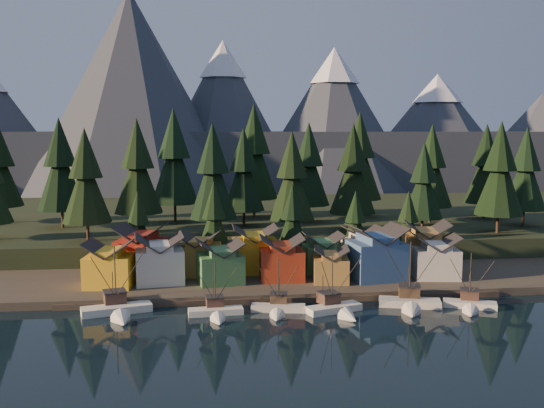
{
  "coord_description": "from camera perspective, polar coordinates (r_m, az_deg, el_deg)",
  "views": [
    {
      "loc": [
        -13.65,
        -89.08,
        30.58
      ],
      "look_at": [
        -0.57,
        30.0,
        15.98
      ],
      "focal_mm": 40.0,
      "sensor_mm": 36.0,
      "label": 1
    }
  ],
  "objects": [
    {
      "name": "boat_4",
      "position": [
        103.32,
        6.16,
        -9.09
      ],
      "size": [
        10.32,
        10.77,
        11.25
      ],
      "rotation": [
        0.0,
        0.0,
        0.33
      ],
      "color": "white",
      "rests_on": "ground"
    },
    {
      "name": "dock",
      "position": [
        110.62,
        1.07,
        -8.83
      ],
      "size": [
        80.0,
        4.0,
        1.0
      ],
      "primitive_type": "cube",
      "color": "#40362D",
      "rests_on": "ground"
    },
    {
      "name": "house_back_3",
      "position": [
        125.6,
        4.85,
        -4.51
      ],
      "size": [
        7.99,
        7.14,
        7.96
      ],
      "rotation": [
        0.0,
        0.0,
        0.02
      ],
      "color": "#498849",
      "rests_on": "shore_strip"
    },
    {
      "name": "tree_hill_7",
      "position": [
        138.92,
        1.89,
        2.36
      ],
      "size": [
        10.58,
        10.58,
        24.66
      ],
      "color": "#332319",
      "rests_on": "hillside"
    },
    {
      "name": "tree_hill_5",
      "position": [
        139.45,
        -5.58,
        2.78
      ],
      "size": [
        11.41,
        11.41,
        26.58
      ],
      "color": "#332319",
      "rests_on": "hillside"
    },
    {
      "name": "tree_shore_2",
      "position": [
        131.86,
        1.93,
        -1.54
      ],
      "size": [
        7.57,
        7.57,
        17.64
      ],
      "color": "#332319",
      "rests_on": "shore_strip"
    },
    {
      "name": "tree_hill_8",
      "position": [
        163.73,
        3.47,
        3.47
      ],
      "size": [
        11.52,
        11.52,
        26.84
      ],
      "color": "#332319",
      "rests_on": "hillside"
    },
    {
      "name": "house_front_1",
      "position": [
        118.39,
        -10.54,
        -4.97
      ],
      "size": [
        9.89,
        9.58,
        9.26
      ],
      "rotation": [
        0.0,
        0.0,
        0.12
      ],
      "color": "silver",
      "rests_on": "shore_strip"
    },
    {
      "name": "tree_hill_17",
      "position": [
        168.55,
        22.75,
        2.8
      ],
      "size": [
        10.97,
        10.97,
        25.56
      ],
      "color": "#332319",
      "rests_on": "hillside"
    },
    {
      "name": "tree_hill_15",
      "position": [
        171.76,
        -1.71,
        4.6
      ],
      "size": [
        13.78,
        13.78,
        32.1
      ],
      "color": "#332319",
      "rests_on": "hillside"
    },
    {
      "name": "house_front_3",
      "position": [
        118.82,
        0.9,
        -4.99
      ],
      "size": [
        8.6,
        8.22,
        8.57
      ],
      "rotation": [
        0.0,
        0.0,
        -0.02
      ],
      "color": "maroon",
      "rests_on": "shore_strip"
    },
    {
      "name": "tree_hill_9",
      "position": [
        148.77,
        7.62,
        2.97
      ],
      "size": [
        11.32,
        11.32,
        26.38
      ],
      "color": "#332319",
      "rests_on": "hillside"
    },
    {
      "name": "house_front_0",
      "position": [
        117.76,
        -15.05,
        -5.34
      ],
      "size": [
        9.29,
        8.87,
        8.56
      ],
      "rotation": [
        0.0,
        0.0,
        -0.1
      ],
      "color": "yellow",
      "rests_on": "shore_strip"
    },
    {
      "name": "hillside",
      "position": [
        181.7,
        -1.89,
        -1.79
      ],
      "size": [
        420.0,
        100.0,
        6.0
      ],
      "primitive_type": "cube",
      "color": "black",
      "rests_on": "ground"
    },
    {
      "name": "tree_hill_1",
      "position": [
        161.5,
        -19.3,
        3.24
      ],
      "size": [
        11.96,
        11.96,
        27.86
      ],
      "color": "#332319",
      "rests_on": "hillside"
    },
    {
      "name": "house_front_5",
      "position": [
        120.7,
        9.81,
        -4.4
      ],
      "size": [
        11.23,
        10.46,
        10.54
      ],
      "rotation": [
        0.0,
        0.0,
        0.14
      ],
      "color": "#3B5D8B",
      "rests_on": "shore_strip"
    },
    {
      "name": "house_back_0",
      "position": [
        125.47,
        -12.21,
        -4.13
      ],
      "size": [
        10.89,
        10.61,
        10.1
      ],
      "rotation": [
        0.0,
        0.0,
        -0.21
      ],
      "color": "maroon",
      "rests_on": "shore_strip"
    },
    {
      "name": "tree_shore_4",
      "position": [
        138.1,
        12.68,
        -1.73
      ],
      "size": [
        6.8,
        6.8,
        15.85
      ],
      "color": "#332319",
      "rests_on": "shore_strip"
    },
    {
      "name": "tree_hill_6",
      "position": [
        154.74,
        -2.68,
        2.99
      ],
      "size": [
        10.93,
        10.93,
        25.47
      ],
      "color": "#332319",
      "rests_on": "hillside"
    },
    {
      "name": "house_front_6",
      "position": [
        124.62,
        15.13,
        -4.68
      ],
      "size": [
        9.5,
        9.09,
        8.53
      ],
      "rotation": [
        0.0,
        0.0,
        -0.13
      ],
      "color": "beige",
      "rests_on": "shore_strip"
    },
    {
      "name": "house_back_2",
      "position": [
        125.09,
        -1.63,
        -4.15
      ],
      "size": [
        9.02,
        8.29,
        9.53
      ],
      "rotation": [
        0.0,
        0.0,
        0.01
      ],
      "color": "gold",
      "rests_on": "shore_strip"
    },
    {
      "name": "house_back_1",
      "position": [
        123.55,
        -6.85,
        -4.57
      ],
      "size": [
        9.11,
        9.18,
        8.59
      ],
      "rotation": [
        0.0,
        0.0,
        -0.21
      ],
      "color": "olive",
      "rests_on": "shore_strip"
    },
    {
      "name": "tree_shore_0",
      "position": [
        131.41,
        -12.47,
        -1.98
      ],
      "size": [
        7.12,
        7.12,
        16.58
      ],
      "color": "#332319",
      "rests_on": "shore_strip"
    },
    {
      "name": "boat_3",
      "position": [
        103.28,
        0.57,
        -9.23
      ],
      "size": [
        9.73,
        10.34,
        10.0
      ],
      "rotation": [
        0.0,
        0.0,
        -0.16
      ],
      "color": "beige",
      "rests_on": "ground"
    },
    {
      "name": "tree_hill_13",
      "position": [
        154.07,
        20.65,
        2.82
      ],
      "size": [
        11.54,
        11.54,
        26.87
      ],
      "color": "#332319",
      "rests_on": "hillside"
    },
    {
      "name": "boat_2",
      "position": [
        101.88,
        -5.27,
        -9.48
      ],
      "size": [
        9.53,
        10.25,
        9.99
      ],
      "rotation": [
        0.0,
        0.0,
        0.08
      ],
      "color": "white",
      "rests_on": "ground"
    },
    {
      "name": "tree_hill_10",
      "position": [
        174.81,
        8.22,
        4.18
      ],
      "size": [
        12.85,
        12.85,
        29.94
      ],
      "color": "#332319",
      "rests_on": "hillside"
    },
    {
      "name": "shore_strip",
      "position": [
        133.18,
        -0.23,
        -6.0
      ],
      "size": [
        400.0,
        50.0,
        1.5
      ],
      "primitive_type": "cube",
      "color": "#3C352B",
      "rests_on": "ground"
    },
    {
      "name": "boat_6",
      "position": [
        110.62,
        18.15,
        -8.38
      ],
      "size": [
        9.6,
        10.03,
        10.56
      ],
      "rotation": [
        0.0,
        0.0,
        -0.38
      ],
      "color": "silver",
      "rests_on": "ground"
    },
    {
      "name": "mountain_ridge",
      "position": [
        302.85,
        -4.5,
        6.07
      ],
      "size": [
        560.0,
        190.0,
        90.0
      ],
      "color": "#424855",
      "rests_on": "ground"
    },
    {
      "name": "tree_shore_1",
      "position": [
        130.48,
        -5.48,
        -1.47
      ],
      "size": [
        7.89,
        7.89,
        18.38
      ],
      "color": "#332319",
      "rests_on": "shore_strip"
    },
    {
      "name": "tree_hill_14",
      "position": [
        179.1,
        19.47,
        3.31
      ],
      "size": [
        11.35,
        11.35,
        26.44
      ],
      "color": "#332319",
      "rests_on": "hillside"
    },
    {
      "name": "tree_hill_2",
      "position": [
        140.0,
        -17.11,
        2.23
      ],
      "size": [
        10.85,
        10.85,
        25.27
      ],
      "color": "#332319",
      "rests_on": "hillside"
    },
    {
      "name": "tree_hill_11",
      "position": [
        148.89,
        14.06,
        1.88
      ],
      "size": [
        9.41,
        9.41,
        21.92
      ],
      "color": "#332319",
      "rests_on": "hillside"
    },
    {
      "name": "house_back_4",
      "position": [
        129.64,
        8.69,
        -4.03
      ],
      "size": [
        8.93,
        8.65,
        8.71
      ],
      "rotation": [
        0.0,
        0.0,
        0.13
      ],
      "color": "silver",
      "rests_on": "shore_strip"
    },
    {
      "name": "tree_hill_3",
      "position": [
        150.27,
        -12.52,
        3.17
      ],
      "size": [
        11.86,
        11.86,
        27.63
      ],
      "color": "#332319",
      "rests_on": "hillside"
    },
    {
      "name": "ground",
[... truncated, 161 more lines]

